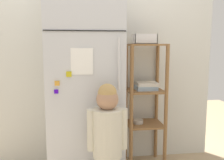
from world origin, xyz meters
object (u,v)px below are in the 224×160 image
at_px(child_standing, 107,133).
at_px(pantry_shelf_unit, 145,95).
at_px(refrigerator, 85,81).
at_px(fruit_bin, 145,40).

height_order(child_standing, pantry_shelf_unit, pantry_shelf_unit).
relative_size(refrigerator, pantry_shelf_unit, 1.46).
relative_size(refrigerator, child_standing, 1.91).
bearing_deg(child_standing, refrigerator, 109.28).
bearing_deg(refrigerator, fruit_bin, 13.68).
relative_size(child_standing, fruit_bin, 4.36).
bearing_deg(refrigerator, pantry_shelf_unit, 14.48).
xyz_separation_m(child_standing, fruit_bin, (0.44, 0.58, 0.71)).
bearing_deg(child_standing, pantry_shelf_unit, 53.07).
bearing_deg(fruit_bin, child_standing, -126.75).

